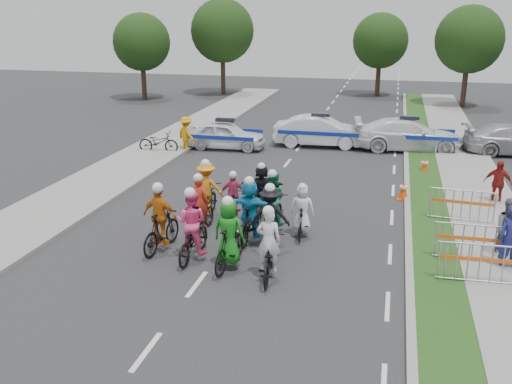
% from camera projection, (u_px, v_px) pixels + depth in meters
% --- Properties ---
extents(ground, '(90.00, 90.00, 0.00)m').
position_uv_depth(ground, '(197.00, 284.00, 14.05)').
color(ground, '#28282B').
rests_on(ground, ground).
extents(curb_right, '(0.20, 60.00, 0.12)m').
position_uv_depth(curb_right, '(408.00, 228.00, 17.50)').
color(curb_right, gray).
rests_on(curb_right, ground).
extents(grass_strip, '(1.20, 60.00, 0.11)m').
position_uv_depth(grass_strip, '(432.00, 230.00, 17.34)').
color(grass_strip, '#1E4014').
rests_on(grass_strip, ground).
extents(sidewalk_right, '(2.40, 60.00, 0.13)m').
position_uv_depth(sidewalk_right, '(495.00, 235.00, 16.94)').
color(sidewalk_right, gray).
rests_on(sidewalk_right, ground).
extents(sidewalk_left, '(3.00, 60.00, 0.13)m').
position_uv_depth(sidewalk_left, '(70.00, 200.00, 20.12)').
color(sidewalk_left, gray).
rests_on(sidewalk_left, ground).
extents(rider_0, '(0.85, 1.96, 1.95)m').
position_uv_depth(rider_0, '(269.00, 254.00, 14.22)').
color(rider_0, black).
rests_on(rider_0, ground).
extents(rider_1, '(0.90, 1.96, 2.01)m').
position_uv_depth(rider_1, '(229.00, 241.00, 14.71)').
color(rider_1, black).
rests_on(rider_1, ground).
extents(rider_2, '(0.87, 2.02, 2.04)m').
position_uv_depth(rider_2, '(192.00, 232.00, 15.31)').
color(rider_2, black).
rests_on(rider_2, ground).
extents(rider_3, '(1.06, 1.97, 2.02)m').
position_uv_depth(rider_3, '(161.00, 225.00, 15.80)').
color(rider_3, black).
rests_on(rider_3, ground).
extents(rider_4, '(1.17, 2.02, 1.98)m').
position_uv_depth(rider_4, '(270.00, 224.00, 15.86)').
color(rider_4, black).
rests_on(rider_4, ground).
extents(rider_5, '(1.60, 1.91, 2.00)m').
position_uv_depth(rider_5, '(250.00, 214.00, 16.42)').
color(rider_5, black).
rests_on(rider_5, ground).
extents(rider_6, '(0.79, 1.90, 1.89)m').
position_uv_depth(rider_6, '(200.00, 213.00, 17.13)').
color(rider_6, black).
rests_on(rider_6, ground).
extents(rider_7, '(0.73, 1.62, 1.68)m').
position_uv_depth(rider_7, '(302.00, 215.00, 16.83)').
color(rider_7, black).
rests_on(rider_7, ground).
extents(rider_8, '(0.84, 1.93, 1.92)m').
position_uv_depth(rider_8, '(273.00, 207.00, 17.39)').
color(rider_8, black).
rests_on(rider_8, ground).
extents(rider_9, '(0.89, 1.64, 1.66)m').
position_uv_depth(rider_9, '(234.00, 201.00, 18.15)').
color(rider_9, black).
rests_on(rider_9, ground).
extents(rider_10, '(1.11, 1.95, 1.95)m').
position_uv_depth(rider_10, '(207.00, 195.00, 18.43)').
color(rider_10, black).
rests_on(rider_10, ground).
extents(rider_11, '(1.46, 1.74, 1.77)m').
position_uv_depth(rider_11, '(262.00, 192.00, 18.68)').
color(rider_11, black).
rests_on(rider_11, ground).
extents(police_car_0, '(3.94, 1.71, 1.32)m').
position_uv_depth(police_car_0, '(225.00, 135.00, 27.62)').
color(police_car_0, white).
rests_on(police_car_0, ground).
extents(police_car_1, '(4.58, 1.80, 1.48)m').
position_uv_depth(police_car_1, '(320.00, 131.00, 28.09)').
color(police_car_1, white).
rests_on(police_car_1, ground).
extents(police_car_2, '(5.34, 2.66, 1.49)m').
position_uv_depth(police_car_2, '(408.00, 135.00, 27.31)').
color(police_car_2, white).
rests_on(police_car_2, ground).
extents(spectator_0, '(0.67, 0.45, 1.79)m').
position_uv_depth(spectator_0, '(511.00, 239.00, 14.48)').
color(spectator_0, navy).
rests_on(spectator_0, ground).
extents(spectator_1, '(0.87, 0.69, 1.72)m').
position_uv_depth(spectator_1, '(509.00, 230.00, 15.22)').
color(spectator_1, '#5E5E63').
rests_on(spectator_1, ground).
extents(spectator_2, '(0.99, 0.60, 1.58)m').
position_uv_depth(spectator_2, '(498.00, 183.00, 19.56)').
color(spectator_2, maroon).
rests_on(spectator_2, ground).
extents(marshal_hiviz, '(1.24, 1.10, 1.66)m').
position_uv_depth(marshal_hiviz, '(186.00, 134.00, 26.99)').
color(marshal_hiviz, orange).
rests_on(marshal_hiviz, ground).
extents(barrier_0, '(2.02, 0.57, 1.12)m').
position_uv_depth(barrier_0, '(479.00, 265.00, 13.78)').
color(barrier_0, '#A5A8AD').
rests_on(barrier_0, ground).
extents(barrier_1, '(2.00, 0.51, 1.12)m').
position_uv_depth(barrier_1, '(473.00, 244.00, 15.02)').
color(barrier_1, '#A5A8AD').
rests_on(barrier_1, ground).
extents(barrier_2, '(2.04, 0.68, 1.12)m').
position_uv_depth(barrier_2, '(462.00, 207.00, 17.86)').
color(barrier_2, '#A5A8AD').
rests_on(barrier_2, ground).
extents(cone_0, '(0.40, 0.40, 0.70)m').
position_uv_depth(cone_0, '(403.00, 190.00, 20.28)').
color(cone_0, '#F24C0C').
rests_on(cone_0, ground).
extents(cone_1, '(0.40, 0.40, 0.70)m').
position_uv_depth(cone_1, '(425.00, 165.00, 23.51)').
color(cone_1, '#F24C0C').
rests_on(cone_1, ground).
extents(parked_bike, '(1.95, 0.80, 1.01)m').
position_uv_depth(parked_bike, '(158.00, 142.00, 26.88)').
color(parked_bike, black).
rests_on(parked_bike, ground).
extents(tree_0, '(4.20, 4.20, 6.30)m').
position_uv_depth(tree_0, '(142.00, 42.00, 41.84)').
color(tree_0, '#382619').
rests_on(tree_0, ground).
extents(tree_1, '(4.55, 4.55, 6.82)m').
position_uv_depth(tree_1, '(469.00, 40.00, 38.38)').
color(tree_1, '#382619').
rests_on(tree_1, ground).
extents(tree_3, '(4.90, 4.90, 7.35)m').
position_uv_depth(tree_3, '(222.00, 31.00, 44.19)').
color(tree_3, '#382619').
rests_on(tree_3, ground).
extents(tree_4, '(4.20, 4.20, 6.30)m').
position_uv_depth(tree_4, '(380.00, 41.00, 43.55)').
color(tree_4, '#382619').
rests_on(tree_4, ground).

